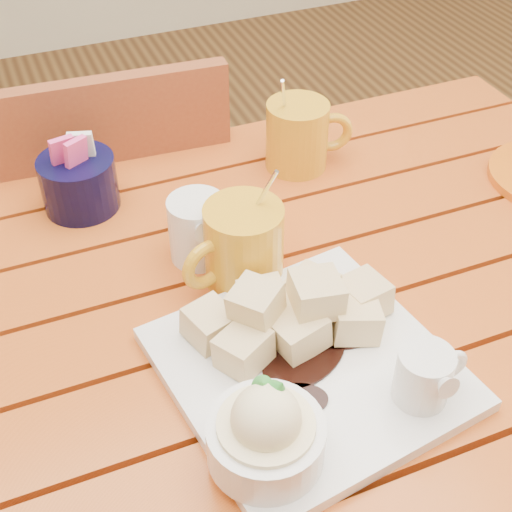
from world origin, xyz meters
name	(u,v)px	position (x,y,z in m)	size (l,w,h in m)	color
table	(266,351)	(0.00, 0.00, 0.64)	(1.20, 0.79, 0.75)	#A04014
dessert_plate	(300,370)	(-0.03, -0.15, 0.78)	(0.33, 0.33, 0.12)	white
coffee_mug_left	(242,245)	(-0.02, 0.04, 0.81)	(0.14, 0.10, 0.17)	orange
coffee_mug_right	(299,134)	(0.16, 0.25, 0.80)	(0.13, 0.09, 0.16)	orange
cream_pitcher	(200,228)	(-0.05, 0.10, 0.80)	(0.11, 0.09, 0.09)	white
sugar_caddy	(79,182)	(-0.17, 0.27, 0.79)	(0.11, 0.11, 0.12)	black
chair_far	(111,242)	(-0.12, 0.49, 0.50)	(0.44, 0.44, 0.89)	brown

